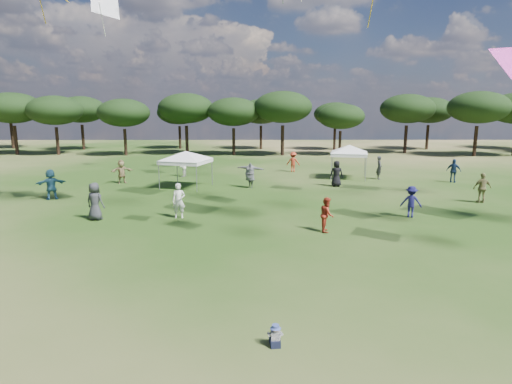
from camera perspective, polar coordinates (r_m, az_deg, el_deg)
tree_line at (r=54.44m, az=2.44°, el=10.96°), size 108.78×17.63×7.77m
tent_left at (r=30.47m, az=-9.36°, el=5.18°), size 5.77×5.77×2.88m
tent_right at (r=34.88m, az=12.34°, el=5.95°), size 5.49×5.49×2.98m
toddler at (r=10.60m, az=2.59°, el=-18.67°), size 0.37×0.41×0.55m
festival_crowd at (r=28.73m, az=-0.81°, el=1.82°), size 29.02×19.54×1.90m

